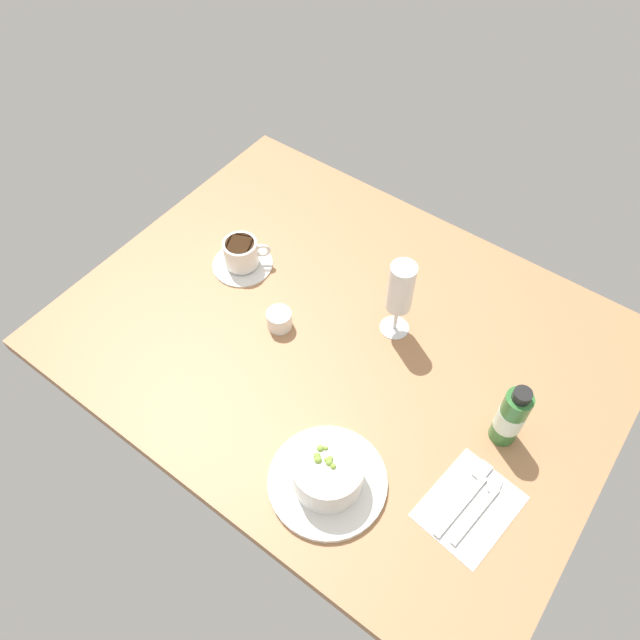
{
  "coord_description": "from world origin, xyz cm",
  "views": [
    {
      "loc": [
        39.19,
        -60.52,
        102.14
      ],
      "look_at": [
        -2.4,
        -4.13,
        8.14
      ],
      "focal_mm": 34.28,
      "sensor_mm": 36.0,
      "label": 1
    }
  ],
  "objects_px": {
    "sauce_bottle_green": "(511,417)",
    "porridge_bowl": "(328,474)",
    "coffee_cup": "(242,255)",
    "creamer_jug": "(279,320)",
    "cutlery_setting": "(471,504)",
    "wine_glass": "(400,291)"
  },
  "relations": [
    {
      "from": "cutlery_setting",
      "to": "sauce_bottle_green",
      "type": "relative_size",
      "value": 1.2
    },
    {
      "from": "wine_glass",
      "to": "sauce_bottle_green",
      "type": "height_order",
      "value": "wine_glass"
    },
    {
      "from": "porridge_bowl",
      "to": "coffee_cup",
      "type": "distance_m",
      "value": 0.54
    },
    {
      "from": "cutlery_setting",
      "to": "coffee_cup",
      "type": "xyz_separation_m",
      "value": [
        -0.67,
        0.19,
        0.03
      ]
    },
    {
      "from": "coffee_cup",
      "to": "wine_glass",
      "type": "height_order",
      "value": "wine_glass"
    },
    {
      "from": "coffee_cup",
      "to": "sauce_bottle_green",
      "type": "distance_m",
      "value": 0.66
    },
    {
      "from": "cutlery_setting",
      "to": "sauce_bottle_green",
      "type": "height_order",
      "value": "sauce_bottle_green"
    },
    {
      "from": "wine_glass",
      "to": "coffee_cup",
      "type": "bearing_deg",
      "value": -171.75
    },
    {
      "from": "creamer_jug",
      "to": "wine_glass",
      "type": "xyz_separation_m",
      "value": [
        0.19,
        0.14,
        0.1
      ]
    },
    {
      "from": "creamer_jug",
      "to": "sauce_bottle_green",
      "type": "height_order",
      "value": "sauce_bottle_green"
    },
    {
      "from": "porridge_bowl",
      "to": "sauce_bottle_green",
      "type": "bearing_deg",
      "value": 52.42
    },
    {
      "from": "creamer_jug",
      "to": "coffee_cup",
      "type": "bearing_deg",
      "value": 153.89
    },
    {
      "from": "cutlery_setting",
      "to": "creamer_jug",
      "type": "height_order",
      "value": "creamer_jug"
    },
    {
      "from": "coffee_cup",
      "to": "sauce_bottle_green",
      "type": "height_order",
      "value": "sauce_bottle_green"
    },
    {
      "from": "porridge_bowl",
      "to": "creamer_jug",
      "type": "height_order",
      "value": "porridge_bowl"
    },
    {
      "from": "coffee_cup",
      "to": "sauce_bottle_green",
      "type": "relative_size",
      "value": 0.88
    },
    {
      "from": "coffee_cup",
      "to": "wine_glass",
      "type": "xyz_separation_m",
      "value": [
        0.37,
        0.05,
        0.09
      ]
    },
    {
      "from": "porridge_bowl",
      "to": "sauce_bottle_green",
      "type": "relative_size",
      "value": 1.36
    },
    {
      "from": "porridge_bowl",
      "to": "wine_glass",
      "type": "height_order",
      "value": "wine_glass"
    },
    {
      "from": "wine_glass",
      "to": "sauce_bottle_green",
      "type": "xyz_separation_m",
      "value": [
        0.29,
        -0.09,
        -0.05
      ]
    },
    {
      "from": "porridge_bowl",
      "to": "coffee_cup",
      "type": "bearing_deg",
      "value": 146.45
    },
    {
      "from": "sauce_bottle_green",
      "to": "porridge_bowl",
      "type": "bearing_deg",
      "value": -127.58
    }
  ]
}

